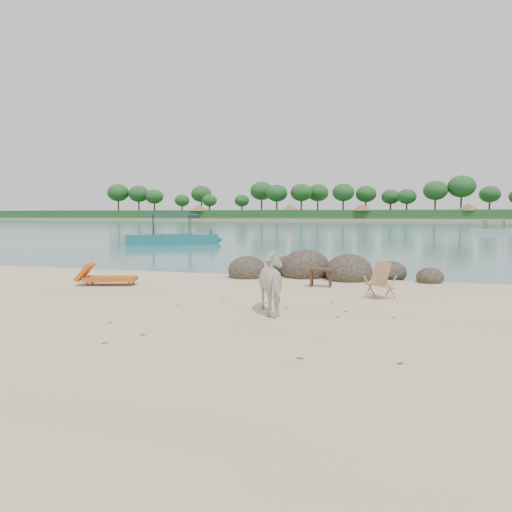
{
  "coord_description": "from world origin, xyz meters",
  "views": [
    {
      "loc": [
        2.8,
        -9.21,
        1.99
      ],
      "look_at": [
        -0.65,
        2.0,
        1.0
      ],
      "focal_mm": 35.0,
      "sensor_mm": 36.0,
      "label": 1
    }
  ],
  "objects": [
    {
      "name": "deck_chair",
      "position": [
        2.18,
        2.61,
        0.42
      ],
      "size": [
        0.79,
        0.79,
        0.84
      ],
      "primitive_type": null,
      "rotation": [
        0.0,
        0.0,
        -0.78
      ],
      "color": "#A27551",
      "rests_on": "ground"
    },
    {
      "name": "cow",
      "position": [
        0.29,
        0.28,
        0.59
      ],
      "size": [
        1.26,
        1.54,
        1.19
      ],
      "primitive_type": "imported",
      "rotation": [
        0.0,
        0.0,
        3.66
      ],
      "color": "white",
      "rests_on": "ground"
    },
    {
      "name": "boat_near",
      "position": [
        -12.44,
        21.08,
        1.65
      ],
      "size": [
        6.65,
        4.76,
        3.31
      ],
      "primitive_type": null,
      "rotation": [
        0.0,
        0.0,
        0.53
      ],
      "color": "#1A7072",
      "rests_on": "water"
    },
    {
      "name": "side_table",
      "position": [
        0.56,
        4.04,
        0.25
      ],
      "size": [
        0.63,
        0.42,
        0.5
      ],
      "primitive_type": null,
      "rotation": [
        0.0,
        0.0,
        0.03
      ],
      "color": "#362215",
      "rests_on": "ground"
    },
    {
      "name": "far_scenery",
      "position": [
        0.03,
        136.7,
        3.14
      ],
      "size": [
        420.0,
        18.0,
        9.5
      ],
      "color": "#1E4C1E",
      "rests_on": "ground"
    },
    {
      "name": "boat_mid",
      "position": [
        11.11,
        46.78,
        1.2
      ],
      "size": [
        4.95,
        2.71,
        2.39
      ],
      "primitive_type": null,
      "rotation": [
        0.0,
        0.0,
        -0.35
      ],
      "color": "#B7B6B2",
      "rests_on": "water"
    },
    {
      "name": "dead_leaves",
      "position": [
        0.5,
        -0.21,
        0.0
      ],
      "size": [
        6.79,
        5.81,
        0.0
      ],
      "color": "brown",
      "rests_on": "ground"
    },
    {
      "name": "far_shore",
      "position": [
        0.0,
        170.0,
        0.0
      ],
      "size": [
        420.0,
        90.0,
        1.4
      ],
      "primitive_type": "cube",
      "color": "tan",
      "rests_on": "ground"
    },
    {
      "name": "water",
      "position": [
        0.0,
        90.0,
        0.0
      ],
      "size": [
        400.0,
        400.0,
        0.0
      ],
      "primitive_type": "plane",
      "color": "#376E6F",
      "rests_on": "ground"
    },
    {
      "name": "boulders",
      "position": [
        0.1,
        6.11,
        0.23
      ],
      "size": [
        6.39,
        2.97,
        1.16
      ],
      "rotation": [
        0.0,
        0.0,
        0.14
      ],
      "color": "#2C251D",
      "rests_on": "ground"
    },
    {
      "name": "lounge_chair",
      "position": [
        -5.07,
        2.67,
        0.26
      ],
      "size": [
        1.86,
        1.12,
        0.53
      ],
      "primitive_type": null,
      "rotation": [
        0.0,
        0.0,
        0.31
      ],
      "color": "#D24618",
      "rests_on": "ground"
    }
  ]
}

